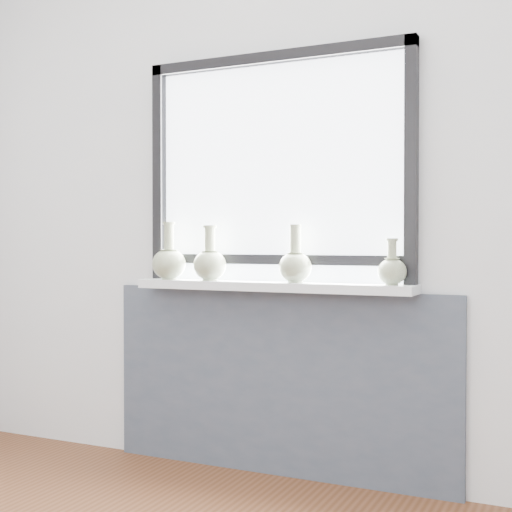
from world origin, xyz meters
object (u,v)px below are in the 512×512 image
at_px(vase_d, 392,269).
at_px(vase_c, 295,264).
at_px(vase_a, 169,261).
at_px(vase_b, 210,262).
at_px(windowsill, 271,286).

bearing_deg(vase_d, vase_c, 179.84).
bearing_deg(vase_c, vase_a, -178.54).
bearing_deg(vase_b, windowsill, 4.22).
xyz_separation_m(windowsill, vase_a, (-0.52, -0.03, 0.11)).
xyz_separation_m(vase_a, vase_c, (0.65, 0.02, -0.00)).
height_order(windowsill, vase_a, vase_a).
bearing_deg(vase_c, vase_b, -178.55).
xyz_separation_m(windowsill, vase_b, (-0.30, -0.02, 0.10)).
relative_size(vase_b, vase_c, 1.00).
bearing_deg(vase_a, windowsill, 3.07).
bearing_deg(windowsill, vase_b, -175.78).
bearing_deg(vase_d, vase_a, -179.19).
relative_size(vase_c, vase_d, 1.32).
bearing_deg(vase_b, vase_c, 1.45).
height_order(vase_c, vase_d, vase_c).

